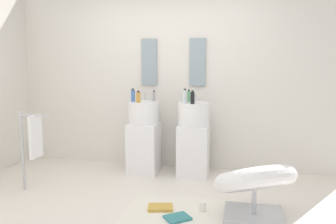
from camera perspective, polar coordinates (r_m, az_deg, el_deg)
The scene contains 18 objects.
ground_plane at distance 3.71m, azimuth -4.23°, elevation -16.13°, with size 4.80×3.60×0.04m, color silver.
rear_partition at distance 4.99m, azimuth 0.99°, elevation 5.77°, with size 4.80×0.10×2.60m, color silver.
pedestal_sink_left at distance 4.80m, azimuth -3.99°, elevation -3.97°, with size 0.42×0.42×1.08m.
pedestal_sink_right at distance 4.66m, azimuth 4.21°, elevation -4.35°, with size 0.42×0.42×1.08m.
vanity_mirror_left at distance 5.00m, azimuth -3.08°, elevation 8.14°, with size 0.22×0.03×0.65m, color #8C9EA8.
vanity_mirror_right at distance 4.86m, azimuth 4.86°, elevation 8.13°, with size 0.22×0.03×0.65m, color #8C9EA8.
lounge_chair at distance 3.49m, azimuth 14.01°, elevation -11.43°, with size 1.06×1.06×0.65m.
towel_rack at distance 4.36m, azimuth -21.16°, elevation -4.02°, with size 0.37×0.22×0.95m.
area_rug at distance 3.62m, azimuth 1.70°, elevation -16.34°, with size 1.08×0.88×0.01m, color white.
magazine_teal at distance 3.50m, azimuth 1.55°, elevation -16.92°, with size 0.23×0.18×0.02m, color teal.
magazine_ochre at distance 3.71m, azimuth -1.26°, elevation -15.36°, with size 0.25×0.18×0.03m, color gold.
coffee_mug at distance 3.67m, azimuth 5.66°, elevation -15.08°, with size 0.07×0.07×0.10m, color white.
soap_bottle_amber at distance 4.59m, azimuth -4.87°, elevation 2.45°, with size 0.06×0.06×0.16m.
soap_bottle_green at distance 4.67m, azimuth 3.43°, elevation 2.61°, with size 0.04×0.04×0.17m.
soap_bottle_blue at distance 4.72m, azimuth -5.75°, elevation 2.71°, with size 0.06×0.06×0.18m.
soap_bottle_clear at distance 4.52m, azimuth 2.77°, elevation 2.57°, with size 0.05×0.05×0.19m.
soap_bottle_grey at distance 4.72m, azimuth -2.31°, elevation 2.58°, with size 0.04×0.04×0.15m.
soap_bottle_black at distance 4.44m, azimuth 4.03°, elevation 2.36°, with size 0.05×0.05×0.17m.
Camera 1 is at (0.97, -3.24, 1.50)m, focal length 37.23 mm.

